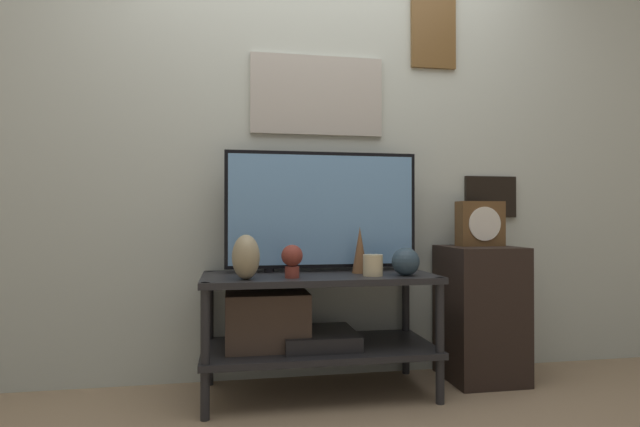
% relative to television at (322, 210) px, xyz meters
% --- Properties ---
extents(ground_plane, '(12.00, 12.00, 0.00)m').
position_rel_television_xyz_m(ground_plane, '(-0.04, -0.41, -0.90)').
color(ground_plane, '#997F60').
extents(wall_back, '(6.40, 0.08, 2.70)m').
position_rel_television_xyz_m(wall_back, '(-0.04, 0.19, 0.45)').
color(wall_back, beige).
rests_on(wall_back, ground_plane).
extents(media_console, '(1.13, 0.52, 0.59)m').
position_rel_television_xyz_m(media_console, '(-0.14, -0.11, -0.54)').
color(media_console, '#232326').
rests_on(media_console, ground_plane).
extents(television, '(0.99, 0.05, 0.62)m').
position_rel_television_xyz_m(television, '(0.00, 0.00, 0.00)').
color(television, black).
rests_on(television, media_console).
extents(vase_round_glass, '(0.13, 0.13, 0.13)m').
position_rel_television_xyz_m(vase_round_glass, '(0.36, -0.24, -0.25)').
color(vase_round_glass, '#2D4251').
rests_on(vase_round_glass, media_console).
extents(vase_slim_bronze, '(0.08, 0.08, 0.23)m').
position_rel_television_xyz_m(vase_slim_bronze, '(0.17, -0.10, -0.20)').
color(vase_slim_bronze, brown).
rests_on(vase_slim_bronze, media_console).
extents(vase_urn_stoneware, '(0.12, 0.15, 0.20)m').
position_rel_television_xyz_m(vase_urn_stoneware, '(-0.40, -0.27, -0.22)').
color(vase_urn_stoneware, tan).
rests_on(vase_urn_stoneware, media_console).
extents(candle_jar, '(0.10, 0.10, 0.10)m').
position_rel_television_xyz_m(candle_jar, '(0.20, -0.23, -0.27)').
color(candle_jar, beige).
rests_on(candle_jar, media_console).
extents(decorative_bust, '(0.10, 0.10, 0.15)m').
position_rel_television_xyz_m(decorative_bust, '(-0.19, -0.24, -0.23)').
color(decorative_bust, brown).
rests_on(decorative_bust, media_console).
extents(side_table, '(0.38, 0.39, 0.71)m').
position_rel_television_xyz_m(side_table, '(0.85, -0.05, -0.55)').
color(side_table, black).
rests_on(side_table, ground_plane).
extents(mantel_clock, '(0.25, 0.11, 0.24)m').
position_rel_television_xyz_m(mantel_clock, '(0.88, -0.00, -0.07)').
color(mantel_clock, brown).
rests_on(mantel_clock, side_table).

